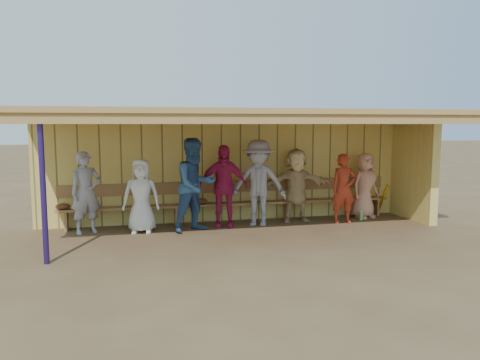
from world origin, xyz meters
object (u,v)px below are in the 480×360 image
(player_a, at_px, (86,193))
(player_c, at_px, (195,185))
(player_b, at_px, (141,196))
(player_d, at_px, (223,186))
(player_f, at_px, (297,185))
(player_e, at_px, (258,183))
(player_h, at_px, (365,186))
(bench, at_px, (232,199))
(player_g, at_px, (344,189))

(player_a, distance_m, player_c, 2.22)
(player_a, xyz_separation_m, player_b, (1.09, -0.19, -0.07))
(player_b, xyz_separation_m, player_d, (1.75, 0.18, 0.12))
(player_d, relative_size, player_f, 1.06)
(player_b, distance_m, player_e, 2.54)
(player_h, xyz_separation_m, bench, (-3.15, 0.31, -0.25))
(player_b, xyz_separation_m, player_f, (3.49, 0.33, 0.07))
(player_d, relative_size, bench, 0.23)
(player_e, relative_size, bench, 0.25)
(player_c, bearing_deg, player_g, -23.72)
(player_d, distance_m, player_g, 2.73)
(player_e, bearing_deg, player_h, 25.37)
(player_c, distance_m, player_f, 2.44)
(player_b, bearing_deg, player_h, 11.98)
(bench, bearing_deg, player_d, -123.55)
(player_a, distance_m, player_d, 2.85)
(player_b, relative_size, player_d, 0.86)
(player_e, bearing_deg, player_g, 14.94)
(player_e, bearing_deg, player_b, -155.80)
(player_c, bearing_deg, player_e, -14.37)
(player_a, height_order, player_c, player_c)
(player_f, xyz_separation_m, player_h, (1.71, -0.01, -0.07))
(player_a, bearing_deg, bench, -14.01)
(player_f, bearing_deg, player_e, -165.00)
(player_b, distance_m, player_h, 5.21)
(player_b, distance_m, bench, 2.16)
(player_a, xyz_separation_m, bench, (3.15, 0.45, -0.31))
(player_e, bearing_deg, player_f, 33.13)
(player_a, bearing_deg, player_e, -23.04)
(player_e, distance_m, player_h, 2.68)
(player_h, bearing_deg, player_a, 161.80)
(player_a, bearing_deg, player_g, -24.91)
(player_h, bearing_deg, player_d, 162.98)
(player_g, distance_m, bench, 2.53)
(player_h, bearing_deg, player_f, 160.30)
(player_a, relative_size, player_c, 0.86)
(player_c, xyz_separation_m, player_g, (3.36, 0.04, -0.19))
(player_d, bearing_deg, player_a, -170.59)
(player_f, distance_m, player_h, 1.71)
(player_a, relative_size, player_f, 1.00)
(player_b, xyz_separation_m, player_c, (1.10, -0.12, 0.21))
(bench, bearing_deg, player_f, -12.00)
(player_c, xyz_separation_m, player_h, (4.10, 0.44, -0.20))
(player_a, height_order, player_b, player_a)
(player_b, relative_size, player_c, 0.79)
(player_c, bearing_deg, bench, 14.22)
(player_g, bearing_deg, player_f, 160.04)
(player_e, height_order, player_f, player_e)
(player_c, bearing_deg, player_f, -13.61)
(player_f, bearing_deg, player_c, -166.12)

